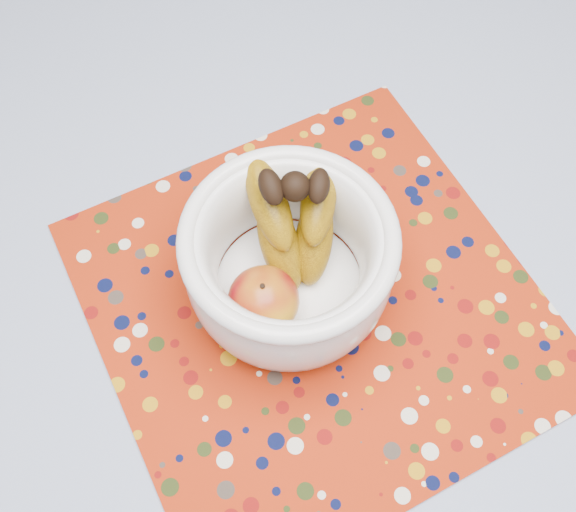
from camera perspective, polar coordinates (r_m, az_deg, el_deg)
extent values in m
plane|color=#2D2826|center=(1.47, 1.78, -15.87)|extent=(4.00, 4.00, 0.00)
cube|color=brown|center=(0.77, 3.28, -4.80)|extent=(1.20, 1.20, 0.04)
cylinder|color=brown|center=(1.49, 18.75, 12.04)|extent=(0.06, 0.06, 0.71)
cube|color=slate|center=(0.74, 3.38, -4.05)|extent=(1.32, 1.32, 0.01)
cube|color=#962108|center=(0.73, 2.29, -4.02)|extent=(0.57, 0.57, 0.00)
cylinder|color=white|center=(0.73, 0.07, -2.84)|extent=(0.11, 0.11, 0.01)
cylinder|color=white|center=(0.72, 0.07, -2.49)|extent=(0.16, 0.16, 0.01)
torus|color=white|center=(0.63, 0.08, 1.48)|extent=(0.21, 0.21, 0.02)
ellipsoid|color=#6D040B|center=(0.67, -2.08, -3.76)|extent=(0.07, 0.07, 0.07)
sphere|color=black|center=(0.64, 0.59, 5.91)|extent=(0.03, 0.03, 0.03)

